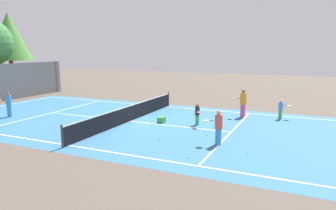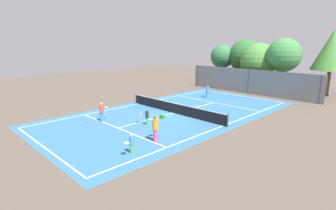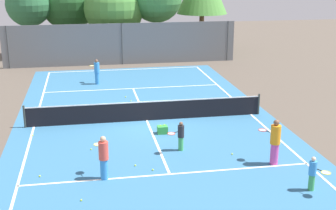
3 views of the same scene
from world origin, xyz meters
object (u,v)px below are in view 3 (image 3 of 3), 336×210
tennis_ball_4 (135,165)px  ball_crate (162,130)px  tennis_ball_1 (232,154)px  player_2 (104,157)px  tennis_ball_6 (33,135)px  player_4 (180,136)px  tennis_ball_5 (69,107)px  tennis_ball_7 (40,176)px  tennis_ball_0 (131,101)px  player_1 (313,173)px  player_0 (97,71)px  tennis_ball_10 (153,170)px  tennis_ball_3 (91,149)px  tennis_ball_2 (126,97)px  tennis_ball_9 (97,78)px  tennis_ball_8 (81,200)px  player_3 (275,141)px

tennis_ball_4 → ball_crate: bearing=64.3°
ball_crate → tennis_ball_1: ball_crate is taller
player_2 → tennis_ball_6: bearing=120.8°
player_4 → tennis_ball_5: size_ratio=19.16×
player_4 → tennis_ball_7: (-5.65, -1.60, -0.63)m
tennis_ball_4 → tennis_ball_0: bearing=85.2°
player_1 → player_2: (-7.05, 2.21, 0.21)m
player_0 → tennis_ball_10: size_ratio=24.84×
tennis_ball_1 → tennis_ball_3: size_ratio=1.00×
tennis_ball_5 → tennis_ball_10: same height
tennis_ball_2 → player_1: bearing=-67.9°
tennis_ball_1 → tennis_ball_9: (-5.05, 14.43, 0.00)m
tennis_ball_2 → tennis_ball_4: bearing=-93.1°
player_1 → tennis_ball_10: (-5.20, 2.59, -0.62)m
ball_crate → tennis_ball_8: 7.01m
player_1 → player_3: (-0.43, 2.36, 0.30)m
ball_crate → tennis_ball_4: ball_crate is taller
tennis_ball_0 → tennis_ball_2: 0.90m
player_2 → tennis_ball_5: 9.43m
player_3 → tennis_ball_5: player_3 is taller
player_2 → tennis_ball_5: size_ratio=25.19×
tennis_ball_4 → tennis_ball_9: same height
tennis_ball_8 → tennis_ball_9: size_ratio=1.00×
player_3 → tennis_ball_8: (-7.47, -1.72, -0.91)m
player_0 → tennis_ball_7: player_0 is taller
player_2 → tennis_ball_3: player_2 is taller
ball_crate → tennis_ball_9: bearing=103.0°
tennis_ball_0 → tennis_ball_10: same height
tennis_ball_4 → tennis_ball_6: same height
tennis_ball_7 → tennis_ball_4: bearing=5.2°
player_0 → tennis_ball_3: (-0.66, -11.45, -0.81)m
tennis_ball_10 → tennis_ball_6: bearing=136.1°
player_2 → tennis_ball_4: player_2 is taller
player_3 → tennis_ball_9: player_3 is taller
tennis_ball_0 → tennis_ball_8: same height
tennis_ball_3 → tennis_ball_6: (-2.59, 2.18, 0.00)m
tennis_ball_1 → tennis_ball_4: bearing=-174.0°
player_0 → tennis_ball_4: bearing=-85.8°
player_2 → tennis_ball_6: 5.95m
player_3 → tennis_ball_8: 7.72m
player_4 → tennis_ball_8: 5.62m
tennis_ball_6 → tennis_ball_9: 11.19m
tennis_ball_8 → tennis_ball_9: bearing=86.4°
player_0 → tennis_ball_3: bearing=-93.3°
tennis_ball_7 → player_1: bearing=-16.5°
tennis_ball_3 → ball_crate: bearing=23.9°
tennis_ball_0 → tennis_ball_4: bearing=-94.8°
player_4 → tennis_ball_0: bearing=99.5°
player_3 → tennis_ball_2: player_3 is taller
tennis_ball_4 → tennis_ball_5: size_ratio=1.00×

